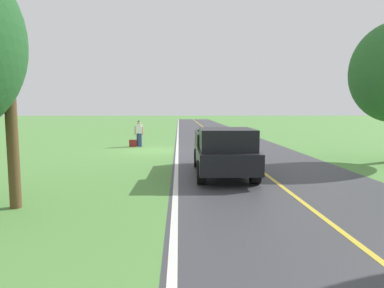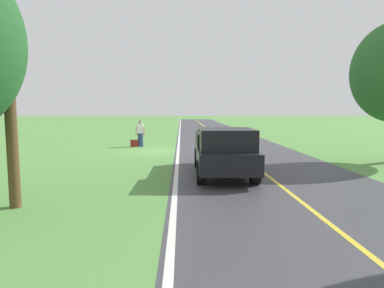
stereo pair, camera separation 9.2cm
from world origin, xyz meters
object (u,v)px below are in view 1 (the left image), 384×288
Objects in this scene: hitchhiker_walking at (139,132)px; suitcase_carried at (133,143)px; pickup_truck_passing at (223,150)px; utility_pole_roadside at (6,28)px.

hitchhiker_walking is 3.78× the size of suitcase_carried.
hitchhiker_walking is 0.32× the size of pickup_truck_passing.
utility_pole_roadside is (5.83, 3.94, 3.48)m from pickup_truck_passing.
suitcase_carried is 10.92m from pickup_truck_passing.
suitcase_carried is at bearing 6.84° from hitchhiker_walking.
suitcase_carried is 14.42m from utility_pole_roadside.
hitchhiker_walking is 0.86m from suitcase_carried.
pickup_truck_passing is at bearing 29.75° from suitcase_carried.
utility_pole_roadside reaches higher than hitchhiker_walking.
hitchhiker_walking is 10.76m from pickup_truck_passing.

